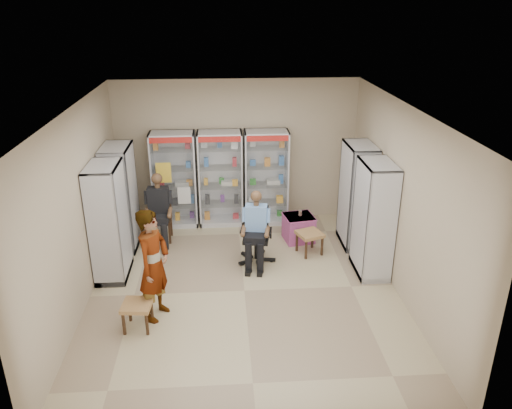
{
  "coord_description": "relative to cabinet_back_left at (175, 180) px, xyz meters",
  "views": [
    {
      "loc": [
        -0.31,
        -7.05,
        4.46
      ],
      "look_at": [
        0.24,
        0.7,
        1.24
      ],
      "focal_mm": 35.0,
      "sensor_mm": 36.0,
      "label": 1
    }
  ],
  "objects": [
    {
      "name": "office_chair",
      "position": [
        1.56,
        -1.74,
        -0.48
      ],
      "size": [
        0.65,
        0.65,
        1.03
      ],
      "primitive_type": "cube",
      "rotation": [
        0.0,
        0.0,
        -0.17
      ],
      "color": "black",
      "rests_on": "floor"
    },
    {
      "name": "cabinet_left_far",
      "position": [
        -0.93,
        -0.93,
        0.0
      ],
      "size": [
        0.9,
        0.5,
        2.0
      ],
      "primitive_type": "cube",
      "rotation": [
        0.0,
        0.0,
        -1.57
      ],
      "color": "silver",
      "rests_on": "floor"
    },
    {
      "name": "cabinet_back_right",
      "position": [
        1.9,
        0.0,
        0.0
      ],
      "size": [
        0.9,
        0.5,
        2.0
      ],
      "primitive_type": "cube",
      "color": "silver",
      "rests_on": "floor"
    },
    {
      "name": "cabinet_right_near",
      "position": [
        3.53,
        -2.23,
        0.0
      ],
      "size": [
        0.9,
        0.5,
        2.0
      ],
      "primitive_type": "cube",
      "rotation": [
        0.0,
        0.0,
        1.57
      ],
      "color": "silver",
      "rests_on": "floor"
    },
    {
      "name": "room_shell",
      "position": [
        1.3,
        -2.73,
        0.97
      ],
      "size": [
        5.02,
        6.02,
        3.01
      ],
      "color": "tan",
      "rests_on": "ground"
    },
    {
      "name": "tea_glass",
      "position": [
        2.49,
        -0.9,
        -0.43
      ],
      "size": [
        0.07,
        0.07,
        0.1
      ],
      "primitive_type": "cylinder",
      "color": "#4F2306",
      "rests_on": "pink_trunk"
    },
    {
      "name": "pink_trunk",
      "position": [
        2.47,
        -0.94,
        -0.74
      ],
      "size": [
        0.62,
        0.61,
        0.52
      ],
      "primitive_type": "cube",
      "rotation": [
        0.0,
        0.0,
        0.17
      ],
      "color": "#B24793",
      "rests_on": "floor"
    },
    {
      "name": "wooden_chair",
      "position": [
        -0.25,
        -0.73,
        -0.53
      ],
      "size": [
        0.42,
        0.42,
        0.94
      ],
      "primitive_type": "cube",
      "color": "black",
      "rests_on": "floor"
    },
    {
      "name": "seated_customer",
      "position": [
        -0.25,
        -0.78,
        -0.33
      ],
      "size": [
        0.44,
        0.6,
        1.34
      ],
      "primitive_type": null,
      "color": "black",
      "rests_on": "floor"
    },
    {
      "name": "cabinet_back_left",
      "position": [
        0.0,
        0.0,
        0.0
      ],
      "size": [
        0.9,
        0.5,
        2.0
      ],
      "primitive_type": "cube",
      "color": "#B5B8BD",
      "rests_on": "floor"
    },
    {
      "name": "cabinet_back_mid",
      "position": [
        0.95,
        0.0,
        0.0
      ],
      "size": [
        0.9,
        0.5,
        2.0
      ],
      "primitive_type": "cube",
      "color": "#B7BABF",
      "rests_on": "floor"
    },
    {
      "name": "cabinet_right_far",
      "position": [
        3.53,
        -1.13,
        0.0
      ],
      "size": [
        0.9,
        0.5,
        2.0
      ],
      "primitive_type": "cube",
      "rotation": [
        0.0,
        0.0,
        1.57
      ],
      "color": "#A3A4AA",
      "rests_on": "floor"
    },
    {
      "name": "woven_stool_a",
      "position": [
        2.59,
        -1.5,
        -0.78
      ],
      "size": [
        0.56,
        0.56,
        0.43
      ],
      "primitive_type": "cube",
      "rotation": [
        0.0,
        0.0,
        0.37
      ],
      "color": "#A87247",
      "rests_on": "floor"
    },
    {
      "name": "seated_shopkeeper",
      "position": [
        1.56,
        -1.79,
        -0.34
      ],
      "size": [
        0.53,
        0.66,
        1.32
      ],
      "primitive_type": null,
      "rotation": [
        0.0,
        0.0,
        -0.17
      ],
      "color": "#74A1E6",
      "rests_on": "floor"
    },
    {
      "name": "standing_man",
      "position": [
        -0.05,
        -3.32,
        -0.13
      ],
      "size": [
        0.64,
        0.75,
        1.74
      ],
      "primitive_type": "imported",
      "rotation": [
        0.0,
        0.0,
        1.16
      ],
      "color": "#9B9B9E",
      "rests_on": "floor"
    },
    {
      "name": "floor",
      "position": [
        1.3,
        -2.73,
        -1.0
      ],
      "size": [
        6.0,
        6.0,
        0.0
      ],
      "primitive_type": "plane",
      "color": "tan",
      "rests_on": "ground"
    },
    {
      "name": "woven_stool_b",
      "position": [
        -0.29,
        -3.61,
        -0.79
      ],
      "size": [
        0.45,
        0.45,
        0.41
      ],
      "primitive_type": "cube",
      "rotation": [
        0.0,
        0.0,
        -0.09
      ],
      "color": "#AC8D48",
      "rests_on": "floor"
    },
    {
      "name": "cabinet_left_near",
      "position": [
        -0.93,
        -2.03,
        0.0
      ],
      "size": [
        0.9,
        0.5,
        2.0
      ],
      "primitive_type": "cube",
      "rotation": [
        0.0,
        0.0,
        -1.57
      ],
      "color": "silver",
      "rests_on": "floor"
    }
  ]
}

